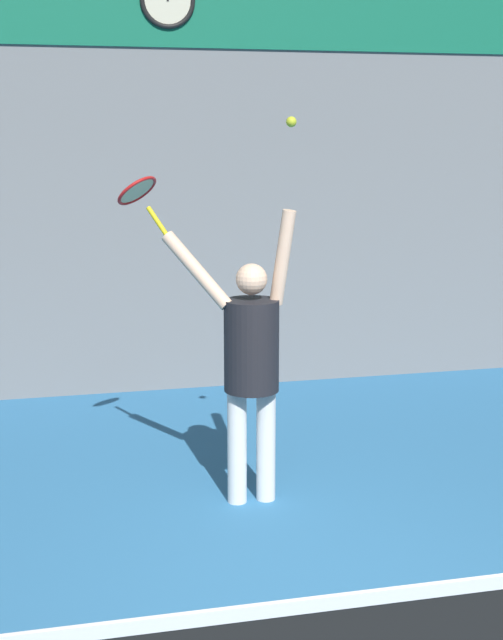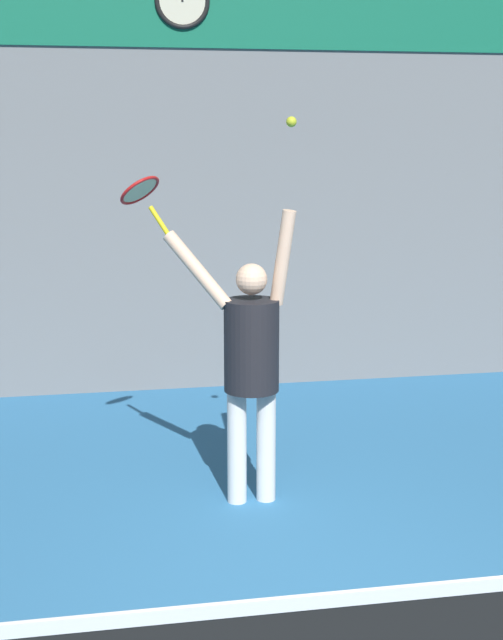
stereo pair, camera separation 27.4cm
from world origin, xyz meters
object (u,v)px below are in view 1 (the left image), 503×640
(scoreboard_clock, at_px, (168,0))
(tennis_ball, at_px, (291,122))
(tennis_player, at_px, (251,356))
(tennis_racket, at_px, (139,194))

(scoreboard_clock, distance_m, tennis_ball, 3.05)
(scoreboard_clock, distance_m, tennis_player, 3.80)
(scoreboard_clock, xyz_separation_m, tennis_player, (0.12, -2.76, -2.61))
(tennis_player, xyz_separation_m, tennis_racket, (-0.66, 0.43, 1.05))
(scoreboard_clock, xyz_separation_m, tennis_racket, (-0.54, -2.33, -1.56))
(scoreboard_clock, distance_m, tennis_racket, 2.86)
(tennis_player, distance_m, tennis_ball, 1.54)
(tennis_racket, bearing_deg, tennis_player, -32.87)
(tennis_player, xyz_separation_m, tennis_ball, (0.25, -0.05, 1.51))
(tennis_player, height_order, tennis_ball, tennis_ball)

